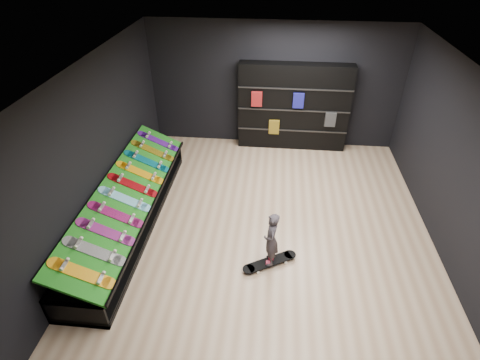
# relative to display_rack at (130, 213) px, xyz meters

# --- Properties ---
(floor) EXTENTS (6.00, 7.00, 0.01)m
(floor) POSITION_rel_display_rack_xyz_m (2.55, 0.00, -0.25)
(floor) COLOR tan
(floor) RESTS_ON ground
(ceiling) EXTENTS (6.00, 7.00, 0.01)m
(ceiling) POSITION_rel_display_rack_xyz_m (2.55, 0.00, 2.75)
(ceiling) COLOR white
(ceiling) RESTS_ON ground
(wall_back) EXTENTS (6.00, 0.02, 3.00)m
(wall_back) POSITION_rel_display_rack_xyz_m (2.55, 3.50, 1.25)
(wall_back) COLOR black
(wall_back) RESTS_ON ground
(wall_left) EXTENTS (0.02, 7.00, 3.00)m
(wall_left) POSITION_rel_display_rack_xyz_m (-0.45, 0.00, 1.25)
(wall_left) COLOR black
(wall_left) RESTS_ON ground
(wall_right) EXTENTS (0.02, 7.00, 3.00)m
(wall_right) POSITION_rel_display_rack_xyz_m (5.55, 0.00, 1.25)
(wall_right) COLOR black
(wall_right) RESTS_ON ground
(display_rack) EXTENTS (0.90, 4.50, 0.50)m
(display_rack) POSITION_rel_display_rack_xyz_m (0.00, 0.00, 0.00)
(display_rack) COLOR black
(display_rack) RESTS_ON ground
(turf_ramp) EXTENTS (0.92, 4.50, 0.46)m
(turf_ramp) POSITION_rel_display_rack_xyz_m (0.05, 0.00, 0.46)
(turf_ramp) COLOR #136610
(turf_ramp) RESTS_ON display_rack
(back_shelving) EXTENTS (2.64, 0.31, 2.11)m
(back_shelving) POSITION_rel_display_rack_xyz_m (3.03, 3.32, 0.81)
(back_shelving) COLOR black
(back_shelving) RESTS_ON ground
(floor_skateboard) EXTENTS (0.96, 0.68, 0.09)m
(floor_skateboard) POSITION_rel_display_rack_xyz_m (2.65, -0.81, -0.21)
(floor_skateboard) COLOR black
(floor_skateboard) RESTS_ON ground
(child) EXTENTS (0.17, 0.23, 0.59)m
(child) POSITION_rel_display_rack_xyz_m (2.65, -0.81, 0.14)
(child) COLOR black
(child) RESTS_ON floor_skateboard
(display_board_0) EXTENTS (0.93, 0.22, 0.50)m
(display_board_0) POSITION_rel_display_rack_xyz_m (0.06, -1.90, 0.49)
(display_board_0) COLOR orange
(display_board_0) RESTS_ON turf_ramp
(display_board_1) EXTENTS (0.93, 0.22, 0.50)m
(display_board_1) POSITION_rel_display_rack_xyz_m (0.06, -1.48, 0.49)
(display_board_1) COLOR black
(display_board_1) RESTS_ON turf_ramp
(display_board_2) EXTENTS (0.93, 0.22, 0.50)m
(display_board_2) POSITION_rel_display_rack_xyz_m (0.06, -1.06, 0.49)
(display_board_2) COLOR #2626BF
(display_board_2) RESTS_ON turf_ramp
(display_board_3) EXTENTS (0.93, 0.22, 0.50)m
(display_board_3) POSITION_rel_display_rack_xyz_m (0.06, -0.63, 0.49)
(display_board_3) COLOR #E5198C
(display_board_3) RESTS_ON turf_ramp
(display_board_4) EXTENTS (0.93, 0.22, 0.50)m
(display_board_4) POSITION_rel_display_rack_xyz_m (0.06, -0.21, 0.49)
(display_board_4) COLOR #0CB2E5
(display_board_4) RESTS_ON turf_ramp
(display_board_5) EXTENTS (0.93, 0.22, 0.50)m
(display_board_5) POSITION_rel_display_rack_xyz_m (0.06, 0.21, 0.49)
(display_board_5) COLOR red
(display_board_5) RESTS_ON turf_ramp
(display_board_6) EXTENTS (0.93, 0.22, 0.50)m
(display_board_6) POSITION_rel_display_rack_xyz_m (0.06, 0.63, 0.49)
(display_board_6) COLOR yellow
(display_board_6) RESTS_ON turf_ramp
(display_board_7) EXTENTS (0.93, 0.22, 0.50)m
(display_board_7) POSITION_rel_display_rack_xyz_m (0.06, 1.06, 0.49)
(display_board_7) COLOR #0C8C99
(display_board_7) RESTS_ON turf_ramp
(display_board_8) EXTENTS (0.93, 0.22, 0.50)m
(display_board_8) POSITION_rel_display_rack_xyz_m (0.06, 1.48, 0.49)
(display_board_8) COLOR yellow
(display_board_8) RESTS_ON turf_ramp
(display_board_9) EXTENTS (0.93, 0.22, 0.50)m
(display_board_9) POSITION_rel_display_rack_xyz_m (0.06, 1.90, 0.49)
(display_board_9) COLOR purple
(display_board_9) RESTS_ON turf_ramp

